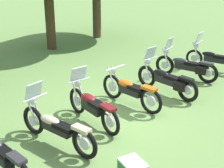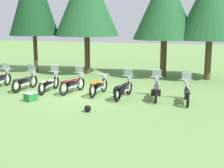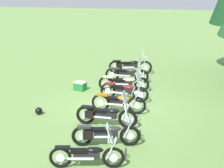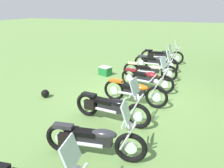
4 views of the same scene
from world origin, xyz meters
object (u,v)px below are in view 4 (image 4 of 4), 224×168
picnic_cooler (105,71)px  dropped_helmet (45,94)px  motorcycle_0 (161,55)px  motorcycle_2 (150,70)px  motorcycle_4 (135,91)px  motorcycle_3 (147,78)px  motorcycle_6 (93,138)px  motorcycle_5 (110,106)px  motorcycle_1 (156,62)px

picnic_cooler → dropped_helmet: 3.39m
motorcycle_0 → motorcycle_2: motorcycle_0 is taller
motorcycle_4 → motorcycle_3: bearing=90.6°
motorcycle_6 → picnic_cooler: size_ratio=3.50×
motorcycle_0 → motorcycle_4: size_ratio=1.07×
motorcycle_0 → motorcycle_4: bearing=-94.0°
motorcycle_4 → picnic_cooler: bearing=133.1°
motorcycle_2 → motorcycle_3: 1.31m
motorcycle_4 → motorcycle_6: bearing=-88.1°
motorcycle_3 → motorcycle_6: size_ratio=0.98×
motorcycle_3 → motorcycle_0: bearing=103.9°
motorcycle_2 → picnic_cooler: (0.17, -2.10, -0.25)m
motorcycle_4 → dropped_helmet: bearing=-165.3°
motorcycle_4 → picnic_cooler: motorcycle_4 is taller
picnic_cooler → motorcycle_4: bearing=40.6°
motorcycle_4 → motorcycle_5: (1.39, -0.30, -0.00)m
dropped_helmet → motorcycle_6: bearing=53.6°
motorcycle_6 → motorcycle_3: bearing=79.6°
motorcycle_0 → picnic_cooler: motorcycle_0 is taller
motorcycle_1 → motorcycle_0: bearing=94.9°
motorcycle_5 → picnic_cooler: size_ratio=3.62×
motorcycle_3 → motorcycle_5: size_ratio=0.95×
picnic_cooler → motorcycle_1: bearing=128.0°
motorcycle_5 → motorcycle_6: (1.57, 0.27, -0.01)m
motorcycle_1 → motorcycle_5: 5.60m
motorcycle_1 → motorcycle_5: size_ratio=0.97×
motorcycle_0 → motorcycle_4: motorcycle_0 is taller
picnic_cooler → dropped_helmet: bearing=-15.2°
motorcycle_0 → motorcycle_5: 7.24m
motorcycle_2 → motorcycle_4: (2.76, 0.12, 0.01)m
motorcycle_0 → motorcycle_5: (7.24, -0.08, -0.01)m
motorcycle_1 → motorcycle_3: bearing=-82.6°
motorcycle_1 → motorcycle_4: motorcycle_1 is taller
motorcycle_4 → motorcycle_6: size_ratio=0.99×
motorcycle_4 → picnic_cooler: (-2.59, -2.23, -0.26)m
motorcycle_4 → motorcycle_6: 2.96m
motorcycle_1 → motorcycle_6: 7.17m
motorcycle_2 → motorcycle_0: bearing=88.2°
motorcycle_4 → motorcycle_6: motorcycle_6 is taller
motorcycle_2 → motorcycle_3: size_ratio=1.09×
picnic_cooler → dropped_helmet: picnic_cooler is taller
motorcycle_0 → motorcycle_2: (3.09, 0.09, -0.02)m
motorcycle_1 → motorcycle_2: motorcycle_1 is taller
motorcycle_0 → motorcycle_5: motorcycle_0 is taller
motorcycle_3 → dropped_helmet: size_ratio=7.54×
motorcycle_4 → picnic_cooler: 3.43m
motorcycle_0 → motorcycle_6: motorcycle_0 is taller
motorcycle_1 → motorcycle_4: bearing=-84.7°
motorcycle_3 → picnic_cooler: bearing=164.2°
motorcycle_4 → motorcycle_2: bearing=95.0°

